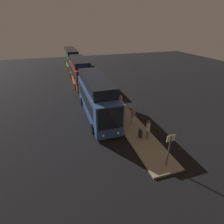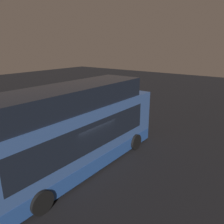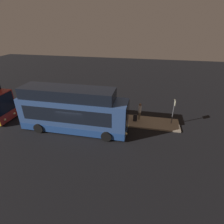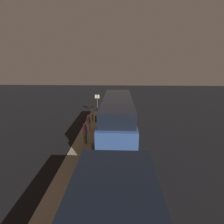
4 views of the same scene
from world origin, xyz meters
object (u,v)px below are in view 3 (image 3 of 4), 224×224
(sign_post, at_px, (174,109))
(suitcase, at_px, (135,118))
(bus_lead, at_px, (73,112))
(passenger_boarding, at_px, (84,107))
(passenger_with_bags, at_px, (140,110))
(passenger_waiting, at_px, (112,109))
(trash_bin, at_px, (67,115))

(sign_post, bearing_deg, suitcase, -175.80)
(bus_lead, relative_size, passenger_boarding, 5.73)
(passenger_boarding, xyz_separation_m, passenger_with_bags, (6.06, 0.26, 0.06))
(passenger_boarding, relative_size, passenger_with_bags, 0.99)
(passenger_boarding, height_order, passenger_with_bags, passenger_with_bags)
(passenger_boarding, distance_m, sign_post, 9.39)
(sign_post, bearing_deg, passenger_waiting, 178.53)
(suitcase, height_order, sign_post, sign_post)
(passenger_with_bags, bearing_deg, sign_post, 59.77)
(suitcase, bearing_deg, trash_bin, -173.88)
(sign_post, distance_m, trash_bin, 11.09)
(passenger_waiting, height_order, trash_bin, passenger_waiting)
(passenger_waiting, height_order, sign_post, sign_post)
(passenger_waiting, bearing_deg, trash_bin, -97.03)
(passenger_with_bags, bearing_deg, trash_bin, -107.19)
(passenger_boarding, bearing_deg, passenger_with_bags, 44.90)
(bus_lead, bearing_deg, passenger_waiting, 44.07)
(bus_lead, height_order, trash_bin, bus_lead)
(passenger_with_bags, height_order, trash_bin, passenger_with_bags)
(bus_lead, bearing_deg, trash_bin, 130.33)
(passenger_with_bags, relative_size, sign_post, 0.70)
(suitcase, bearing_deg, passenger_waiting, 170.58)
(passenger_waiting, distance_m, suitcase, 2.70)
(bus_lead, bearing_deg, suitcase, 24.24)
(passenger_with_bags, bearing_deg, passenger_boarding, -114.11)
(passenger_boarding, distance_m, suitcase, 5.70)
(passenger_boarding, height_order, suitcase, passenger_boarding)
(passenger_waiting, relative_size, passenger_with_bags, 0.89)
(passenger_waiting, bearing_deg, passenger_boarding, -107.72)
(passenger_boarding, xyz_separation_m, sign_post, (9.37, 0.05, 0.65))
(trash_bin, bearing_deg, sign_post, 5.48)
(bus_lead, distance_m, passenger_boarding, 2.91)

